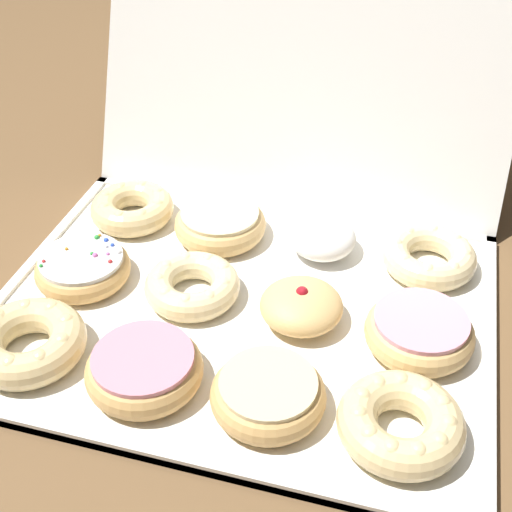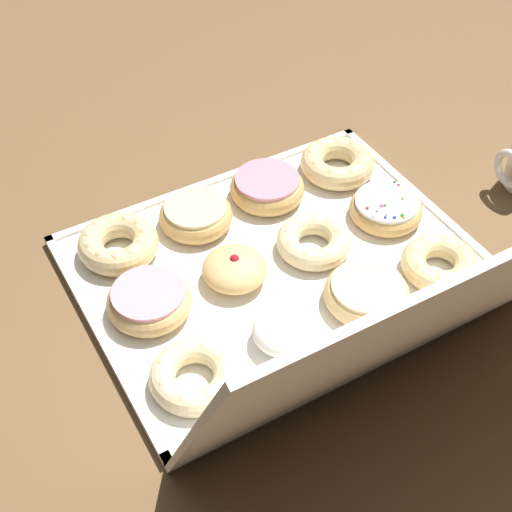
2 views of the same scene
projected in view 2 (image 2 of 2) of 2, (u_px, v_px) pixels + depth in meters
ground_plane at (276, 267)px, 1.07m from camera, size 3.00×3.00×0.00m
donut_box at (276, 264)px, 1.07m from camera, size 0.56×0.43×0.01m
box_lid_open at (432, 321)px, 0.75m from camera, size 0.56×0.18×0.39m
cruller_donut_0 at (337, 162)px, 1.20m from camera, size 0.12×0.12×0.04m
pink_frosted_donut_1 at (267, 187)px, 1.15m from camera, size 0.12×0.12×0.04m
glazed_ring_donut_2 at (196, 215)px, 1.11m from camera, size 0.11×0.11×0.04m
cruller_donut_3 at (118, 243)px, 1.07m from camera, size 0.12×0.12×0.04m
sprinkle_donut_4 at (385, 207)px, 1.12m from camera, size 0.11×0.11×0.04m
cruller_donut_5 at (314, 241)px, 1.07m from camera, size 0.11×0.11×0.04m
jelly_filled_donut_6 at (235, 269)px, 1.03m from camera, size 0.09×0.09×0.05m
pink_frosted_donut_7 at (149, 301)px, 0.99m from camera, size 0.12×0.12×0.04m
cruller_donut_8 at (440, 263)px, 1.04m from camera, size 0.11×0.11×0.04m
glazed_ring_donut_9 at (367, 293)px, 1.00m from camera, size 0.12×0.12×0.04m
powdered_filled_donut_10 at (284, 331)px, 0.95m from camera, size 0.08×0.08×0.04m
cruller_donut_11 at (194, 376)px, 0.90m from camera, size 0.11×0.11×0.04m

